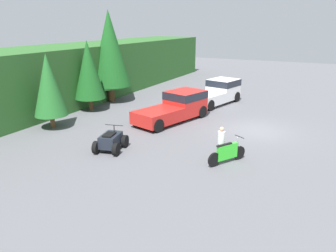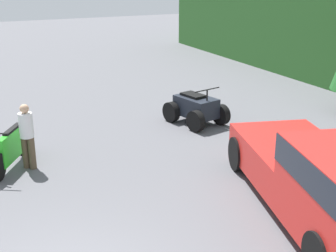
{
  "view_description": "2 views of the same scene",
  "coord_description": "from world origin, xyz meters",
  "px_view_note": "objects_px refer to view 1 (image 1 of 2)",
  "views": [
    {
      "loc": [
        -19.63,
        -3.82,
        6.38
      ],
      "look_at": [
        -4.3,
        3.9,
        0.95
      ],
      "focal_mm": 35.0,
      "sensor_mm": 36.0,
      "label": 1
    },
    {
      "loc": [
        5.98,
        -0.93,
        4.84
      ],
      "look_at": [
        -4.3,
        3.9,
        0.95
      ],
      "focal_mm": 50.0,
      "sensor_mm": 36.0,
      "label": 2
    }
  ],
  "objects_px": {
    "quad_atv": "(111,141)",
    "rider_person": "(221,142)",
    "dirt_bike": "(227,153)",
    "pickup_truck_second": "(218,91)",
    "pickup_truck_red": "(177,106)"
  },
  "relations": [
    {
      "from": "pickup_truck_red",
      "to": "pickup_truck_second",
      "type": "relative_size",
      "value": 1.08
    },
    {
      "from": "pickup_truck_second",
      "to": "dirt_bike",
      "type": "distance_m",
      "value": 12.27
    },
    {
      "from": "dirt_bike",
      "to": "rider_person",
      "type": "xyz_separation_m",
      "value": [
        0.23,
        0.39,
        0.42
      ]
    },
    {
      "from": "dirt_bike",
      "to": "quad_atv",
      "type": "bearing_deg",
      "value": 131.58
    },
    {
      "from": "dirt_bike",
      "to": "rider_person",
      "type": "height_order",
      "value": "rider_person"
    },
    {
      "from": "quad_atv",
      "to": "rider_person",
      "type": "height_order",
      "value": "rider_person"
    },
    {
      "from": "pickup_truck_second",
      "to": "rider_person",
      "type": "bearing_deg",
      "value": -146.92
    },
    {
      "from": "pickup_truck_second",
      "to": "dirt_bike",
      "type": "bearing_deg",
      "value": -145.55
    },
    {
      "from": "pickup_truck_second",
      "to": "dirt_bike",
      "type": "xyz_separation_m",
      "value": [
        -11.48,
        -4.3,
        -0.49
      ]
    },
    {
      "from": "pickup_truck_red",
      "to": "rider_person",
      "type": "height_order",
      "value": "pickup_truck_red"
    },
    {
      "from": "pickup_truck_red",
      "to": "dirt_bike",
      "type": "distance_m",
      "value": 7.61
    },
    {
      "from": "pickup_truck_second",
      "to": "rider_person",
      "type": "height_order",
      "value": "pickup_truck_second"
    },
    {
      "from": "quad_atv",
      "to": "rider_person",
      "type": "relative_size",
      "value": 1.26
    },
    {
      "from": "pickup_truck_second",
      "to": "quad_atv",
      "type": "height_order",
      "value": "pickup_truck_second"
    },
    {
      "from": "pickup_truck_red",
      "to": "pickup_truck_second",
      "type": "height_order",
      "value": "same"
    }
  ]
}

